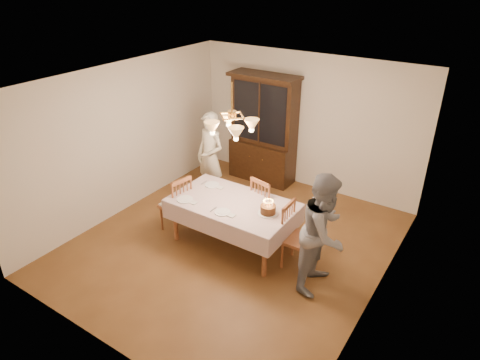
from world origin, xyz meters
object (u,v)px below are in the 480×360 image
Objects in this scene: dining_table at (233,206)px; birthday_cake at (268,210)px; chair_far_side at (267,208)px; china_hutch at (264,131)px; elderly_woman at (210,157)px.

dining_table is 0.63m from birthday_cake.
birthday_cake is (0.61, 0.01, 0.14)m from dining_table.
chair_far_side is (0.26, 0.61, -0.24)m from dining_table.
china_hutch is 2.05m from chair_far_side.
birthday_cake is (1.41, -2.25, -0.22)m from china_hutch.
china_hutch is at bearing 122.72° from chair_far_side.
birthday_cake is at bearing -59.47° from chair_far_side.
chair_far_side is 0.60× the size of elderly_woman.
birthday_cake is (1.80, -1.01, -0.02)m from elderly_woman.
china_hutch is at bearing 109.52° from dining_table.
elderly_woman is 2.06m from birthday_cake.
elderly_woman reaches higher than chair_far_side.
chair_far_side is at bearing -57.28° from china_hutch.
chair_far_side is 3.33× the size of birthday_cake.
china_hutch reaches higher than birthday_cake.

